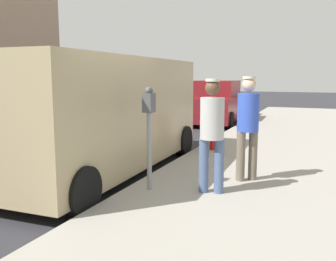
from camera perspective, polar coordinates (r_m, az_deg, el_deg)
ground_plane at (r=6.33m, az=-14.19°, el=-8.63°), size 80.00×80.00×0.00m
sidewalk_slab at (r=5.14m, az=19.76°, el=-12.02°), size 5.00×32.00×0.15m
parking_meter_near at (r=5.42m, az=-2.93°, el=1.55°), size 0.14×0.18×1.52m
pedestrian_in_blue at (r=6.03m, az=12.17°, el=1.33°), size 0.34×0.34×1.67m
pedestrian_in_gray at (r=5.29m, az=6.77°, el=0.28°), size 0.36×0.34×1.64m
parked_van at (r=7.06m, az=-10.32°, el=2.80°), size 2.22×5.24×2.15m
parked_sedan_ahead at (r=14.72m, az=7.40°, el=4.12°), size 2.07×4.46×1.65m
fire_hydrant at (r=8.54m, az=7.23°, el=-0.15°), size 0.24×0.24×0.86m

